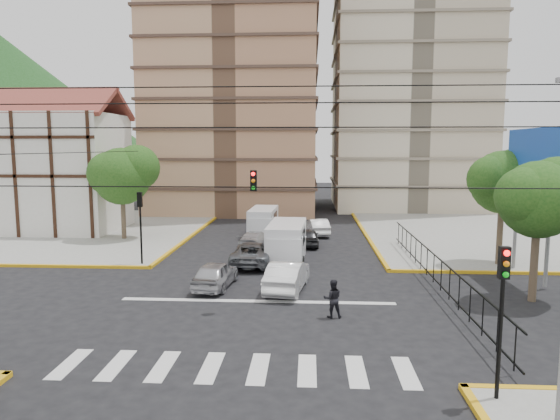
# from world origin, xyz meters

# --- Properties ---
(ground) EXTENTS (160.00, 160.00, 0.00)m
(ground) POSITION_xyz_m (0.00, 0.00, 0.00)
(ground) COLOR black
(ground) RESTS_ON ground
(sidewalk_nw) EXTENTS (26.00, 26.00, 0.15)m
(sidewalk_nw) POSITION_xyz_m (-20.00, 20.00, 0.07)
(sidewalk_nw) COLOR gray
(sidewalk_nw) RESTS_ON ground
(sidewalk_ne) EXTENTS (26.00, 26.00, 0.15)m
(sidewalk_ne) POSITION_xyz_m (20.00, 20.00, 0.07)
(sidewalk_ne) COLOR gray
(sidewalk_ne) RESTS_ON ground
(crosswalk_stripes) EXTENTS (12.00, 2.40, 0.01)m
(crosswalk_stripes) POSITION_xyz_m (0.00, -6.00, 0.01)
(crosswalk_stripes) COLOR silver
(crosswalk_stripes) RESTS_ON ground
(stop_line) EXTENTS (13.00, 0.40, 0.01)m
(stop_line) POSITION_xyz_m (0.00, 1.20, 0.01)
(stop_line) COLOR silver
(stop_line) RESTS_ON ground
(tower_beige) EXTENTS (17.00, 16.00, 48.00)m
(tower_beige) POSITION_xyz_m (14.00, 40.00, 24.00)
(tower_beige) COLOR #BDAC8F
(tower_beige) RESTS_ON ground
(tudor_building) EXTENTS (10.80, 8.05, 12.23)m
(tudor_building) POSITION_xyz_m (-19.00, 20.00, 5.25)
(tudor_building) COLOR silver
(tudor_building) RESTS_ON ground
(distant_hill) EXTENTS (70.00, 70.00, 28.00)m
(distant_hill) POSITION_xyz_m (-55.00, 70.00, 14.00)
(distant_hill) COLOR #1A4617
(distant_hill) RESTS_ON ground
(park_fence) EXTENTS (0.10, 22.50, 1.66)m
(park_fence) POSITION_xyz_m (9.00, 4.50, 0.00)
(park_fence) COLOR black
(park_fence) RESTS_ON ground
(billboard) EXTENTS (0.36, 6.20, 8.10)m
(billboard) POSITION_xyz_m (14.45, 6.00, 6.00)
(billboard) COLOR slate
(billboard) RESTS_ON ground
(tree_park_a) EXTENTS (4.41, 3.60, 6.83)m
(tree_park_a) POSITION_xyz_m (13.08, 2.01, 5.01)
(tree_park_a) COLOR #473828
(tree_park_a) RESTS_ON ground
(tree_park_c) EXTENTS (4.65, 3.80, 7.25)m
(tree_park_c) POSITION_xyz_m (14.09, 9.01, 5.34)
(tree_park_c) COLOR #473828
(tree_park_c) RESTS_ON ground
(tree_tudor) EXTENTS (5.39, 4.40, 7.43)m
(tree_tudor) POSITION_xyz_m (-11.90, 16.01, 5.22)
(tree_tudor) COLOR #473828
(tree_tudor) RESTS_ON ground
(traffic_light_se) EXTENTS (0.28, 0.22, 4.40)m
(traffic_light_se) POSITION_xyz_m (7.80, -7.80, 3.11)
(traffic_light_se) COLOR black
(traffic_light_se) RESTS_ON ground
(traffic_light_nw) EXTENTS (0.28, 0.22, 4.40)m
(traffic_light_nw) POSITION_xyz_m (-7.80, 7.80, 3.11)
(traffic_light_nw) COLOR black
(traffic_light_nw) RESTS_ON ground
(traffic_light_hanging) EXTENTS (18.00, 9.12, 0.92)m
(traffic_light_hanging) POSITION_xyz_m (0.00, -2.04, 5.90)
(traffic_light_hanging) COLOR black
(traffic_light_hanging) RESTS_ON ground
(van_right_lane) EXTENTS (2.41, 5.59, 2.48)m
(van_right_lane) POSITION_xyz_m (1.01, 9.25, 1.21)
(van_right_lane) COLOR silver
(van_right_lane) RESTS_ON ground
(van_left_lane) EXTENTS (2.18, 5.09, 2.26)m
(van_left_lane) POSITION_xyz_m (-1.34, 18.54, 1.10)
(van_left_lane) COLOR silver
(van_left_lane) RESTS_ON ground
(car_silver_front_left) EXTENTS (2.08, 4.27, 1.40)m
(car_silver_front_left) POSITION_xyz_m (-2.41, 3.41, 0.70)
(car_silver_front_left) COLOR #A8A8AD
(car_silver_front_left) RESTS_ON ground
(car_white_front_right) EXTENTS (2.27, 4.85, 1.54)m
(car_white_front_right) POSITION_xyz_m (1.34, 3.10, 0.77)
(car_white_front_right) COLOR white
(car_white_front_right) RESTS_ON ground
(car_grey_mid_left) EXTENTS (2.40, 5.19, 1.44)m
(car_grey_mid_left) POSITION_xyz_m (-1.05, 8.56, 0.72)
(car_grey_mid_left) COLOR slate
(car_grey_mid_left) RESTS_ON ground
(car_silver_rear_left) EXTENTS (2.40, 4.44, 1.22)m
(car_silver_rear_left) POSITION_xyz_m (-1.45, 13.76, 0.61)
(car_silver_rear_left) COLOR silver
(car_silver_rear_left) RESTS_ON ground
(car_darkgrey_mid_right) EXTENTS (1.61, 3.90, 1.32)m
(car_darkgrey_mid_right) POSITION_xyz_m (2.35, 14.68, 0.66)
(car_darkgrey_mid_right) COLOR #292A2C
(car_darkgrey_mid_right) RESTS_ON ground
(car_white_rear_right) EXTENTS (2.03, 4.34, 1.38)m
(car_white_rear_right) POSITION_xyz_m (3.14, 19.21, 0.69)
(car_white_rear_right) COLOR white
(car_white_rear_right) RESTS_ON ground
(pedestrian_crosswalk) EXTENTS (0.87, 0.71, 1.66)m
(pedestrian_crosswalk) POSITION_xyz_m (3.45, -0.84, 0.83)
(pedestrian_crosswalk) COLOR black
(pedestrian_crosswalk) RESTS_ON ground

